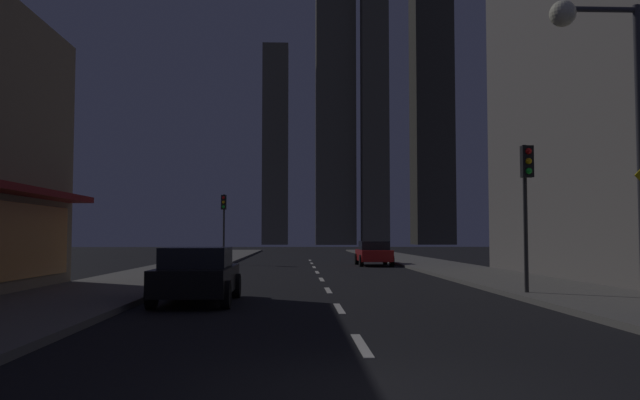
# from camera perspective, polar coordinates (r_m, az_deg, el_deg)

# --- Properties ---
(ground_plane) EXTENTS (78.00, 136.00, 0.10)m
(ground_plane) POSITION_cam_1_polar(r_m,az_deg,el_deg) (39.18, -0.64, -5.84)
(ground_plane) COLOR black
(sidewalk_right) EXTENTS (4.00, 76.00, 0.15)m
(sidewalk_right) POSITION_cam_1_polar(r_m,az_deg,el_deg) (39.98, 9.48, -5.57)
(sidewalk_right) COLOR #605E59
(sidewalk_right) RESTS_ON ground
(sidewalk_left) EXTENTS (4.00, 76.00, 0.15)m
(sidewalk_left) POSITION_cam_1_polar(r_m,az_deg,el_deg) (39.61, -10.87, -5.58)
(sidewalk_left) COLOR #605E59
(sidewalk_left) RESTS_ON ground
(lane_marking_center) EXTENTS (0.16, 43.80, 0.01)m
(lane_marking_center) POSITION_cam_1_polar(r_m,az_deg,el_deg) (26.01, 0.14, -7.04)
(lane_marking_center) COLOR silver
(lane_marking_center) RESTS_ON ground
(skyscraper_distant_tall) EXTENTS (5.44, 5.57, 42.72)m
(skyscraper_distant_tall) POSITION_cam_1_polar(r_m,az_deg,el_deg) (138.67, -3.96, 4.91)
(skyscraper_distant_tall) COLOR brown
(skyscraper_distant_tall) RESTS_ON ground
(skyscraper_distant_mid) EXTENTS (8.24, 6.29, 71.03)m
(skyscraper_distant_mid) POSITION_cam_1_polar(r_m,az_deg,el_deg) (139.01, 1.37, 10.83)
(skyscraper_distant_mid) COLOR #534F3E
(skyscraper_distant_mid) RESTS_ON ground
(skyscraper_distant_short) EXTENTS (5.42, 5.08, 64.75)m
(skyscraper_distant_short) POSITION_cam_1_polar(r_m,az_deg,el_deg) (135.99, 4.83, 9.80)
(skyscraper_distant_short) COLOR #534E3E
(skyscraper_distant_short) RESTS_ON ground
(skyscraper_distant_slender) EXTENTS (8.26, 8.70, 64.72)m
(skyscraper_distant_slender) POSITION_cam_1_polar(r_m,az_deg,el_deg) (144.45, 9.82, 9.05)
(skyscraper_distant_slender) COLOR #39362B
(skyscraper_distant_slender) RESTS_ON ground
(car_parked_near) EXTENTS (1.98, 4.24, 1.45)m
(car_parked_near) POSITION_cam_1_polar(r_m,az_deg,el_deg) (17.17, -10.78, -6.49)
(car_parked_near) COLOR black
(car_parked_near) RESTS_ON ground
(car_parked_far) EXTENTS (1.98, 4.24, 1.45)m
(car_parked_far) POSITION_cam_1_polar(r_m,az_deg,el_deg) (38.57, 4.76, -4.70)
(car_parked_far) COLOR #B21919
(car_parked_far) RESTS_ON ground
(fire_hydrant_far_left) EXTENTS (0.42, 0.30, 0.65)m
(fire_hydrant_far_left) POSITION_cam_1_polar(r_m,az_deg,el_deg) (27.24, -12.49, -5.85)
(fire_hydrant_far_left) COLOR red
(fire_hydrant_far_left) RESTS_ON sidewalk_left
(traffic_light_near_right) EXTENTS (0.32, 0.48, 4.20)m
(traffic_light_near_right) POSITION_cam_1_polar(r_m,az_deg,el_deg) (19.21, 17.78, 1.28)
(traffic_light_near_right) COLOR #2D2D2D
(traffic_light_near_right) RESTS_ON sidewalk_right
(traffic_light_far_left) EXTENTS (0.32, 0.48, 4.20)m
(traffic_light_far_left) POSITION_cam_1_polar(r_m,az_deg,el_deg) (40.41, -8.50, -1.13)
(traffic_light_far_left) COLOR #2D2D2D
(traffic_light_far_left) RESTS_ON sidewalk_left
(street_lamp_right) EXTENTS (1.96, 0.56, 6.58)m
(street_lamp_right) POSITION_cam_1_polar(r_m,az_deg,el_deg) (15.07, 23.53, 9.82)
(street_lamp_right) COLOR #38383D
(street_lamp_right) RESTS_ON sidewalk_right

